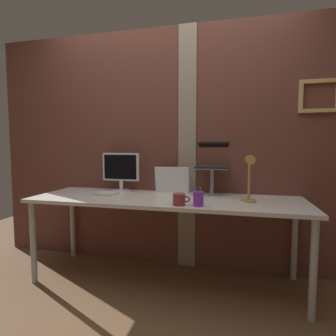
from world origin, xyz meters
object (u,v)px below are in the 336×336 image
Objects in this scene: laptop at (213,160)px; pen_cup at (198,199)px; desk_lamp at (250,173)px; monitor at (121,169)px; coffee_mug at (179,199)px; whiteboard_panel at (172,180)px.

laptop reaches higher than pen_cup.
laptop is at bearing 130.91° from desk_lamp.
monitor is at bearing 149.41° from pen_cup.
desk_lamp is at bearing 21.38° from coffee_mug.
pen_cup is (0.32, -0.51, -0.07)m from whiteboard_panel.
monitor is 2.86× the size of coffee_mug.
desk_lamp is (1.20, -0.29, 0.02)m from monitor.
desk_lamp is (0.31, -0.36, -0.08)m from laptop.
desk_lamp is 0.58m from coffee_mug.
desk_lamp is (0.69, -0.31, 0.11)m from whiteboard_panel.
pen_cup is at bearing -96.19° from laptop.
whiteboard_panel is 0.86× the size of desk_lamp.
laptop is 0.65m from coffee_mug.
coffee_mug is (0.17, -0.51, -0.08)m from whiteboard_panel.
whiteboard_panel is at bearing 108.80° from coffee_mug.
desk_lamp is at bearing -49.09° from laptop.
desk_lamp is 2.54× the size of pen_cup.
desk_lamp is at bearing -24.22° from whiteboard_panel.
whiteboard_panel is 0.55m from coffee_mug.
coffee_mug is at bearing 179.99° from pen_cup.
pen_cup is 1.12× the size of coffee_mug.
monitor reaches higher than pen_cup.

